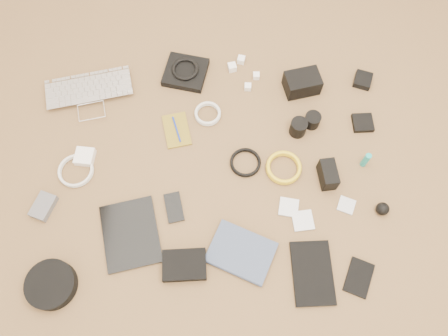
{
  "coord_description": "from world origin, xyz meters",
  "views": [
    {
      "loc": [
        0.05,
        -0.67,
        1.62
      ],
      "look_at": [
        0.04,
        0.01,
        0.02
      ],
      "focal_mm": 35.0,
      "sensor_mm": 36.0,
      "label": 1
    }
  ],
  "objects_px": {
    "tablet": "(131,234)",
    "paperback": "(232,274)",
    "laptop": "(91,99)",
    "dslr_camera": "(302,83)",
    "headphone_case": "(51,285)",
    "phone": "(174,207)"
  },
  "relations": [
    {
      "from": "phone",
      "to": "paperback",
      "type": "relative_size",
      "value": 0.52
    },
    {
      "from": "dslr_camera",
      "to": "paperback",
      "type": "distance_m",
      "value": 0.86
    },
    {
      "from": "tablet",
      "to": "paperback",
      "type": "distance_m",
      "value": 0.41
    },
    {
      "from": "phone",
      "to": "paperback",
      "type": "distance_m",
      "value": 0.34
    },
    {
      "from": "laptop",
      "to": "headphone_case",
      "type": "bearing_deg",
      "value": -106.11
    },
    {
      "from": "laptop",
      "to": "dslr_camera",
      "type": "bearing_deg",
      "value": -8.79
    },
    {
      "from": "tablet",
      "to": "phone",
      "type": "height_order",
      "value": "tablet"
    },
    {
      "from": "headphone_case",
      "to": "paperback",
      "type": "bearing_deg",
      "value": 4.39
    },
    {
      "from": "tablet",
      "to": "paperback",
      "type": "height_order",
      "value": "paperback"
    },
    {
      "from": "dslr_camera",
      "to": "tablet",
      "type": "relative_size",
      "value": 0.55
    },
    {
      "from": "tablet",
      "to": "phone",
      "type": "relative_size",
      "value": 2.19
    },
    {
      "from": "phone",
      "to": "headphone_case",
      "type": "bearing_deg",
      "value": -157.87
    },
    {
      "from": "dslr_camera",
      "to": "paperback",
      "type": "height_order",
      "value": "dslr_camera"
    },
    {
      "from": "dslr_camera",
      "to": "phone",
      "type": "xyz_separation_m",
      "value": [
        -0.52,
        -0.55,
        -0.04
      ]
    },
    {
      "from": "dslr_camera",
      "to": "phone",
      "type": "bearing_deg",
      "value": -147.7
    },
    {
      "from": "headphone_case",
      "to": "phone",
      "type": "bearing_deg",
      "value": 35.78
    },
    {
      "from": "tablet",
      "to": "dslr_camera",
      "type": "bearing_deg",
      "value": 30.05
    },
    {
      "from": "paperback",
      "to": "laptop",
      "type": "bearing_deg",
      "value": 63.0
    },
    {
      "from": "laptop",
      "to": "tablet",
      "type": "relative_size",
      "value": 1.4
    },
    {
      "from": "dslr_camera",
      "to": "paperback",
      "type": "relative_size",
      "value": 0.63
    },
    {
      "from": "laptop",
      "to": "tablet",
      "type": "height_order",
      "value": "laptop"
    },
    {
      "from": "tablet",
      "to": "phone",
      "type": "distance_m",
      "value": 0.19
    }
  ]
}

